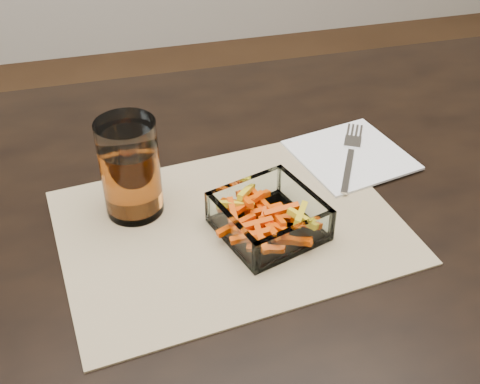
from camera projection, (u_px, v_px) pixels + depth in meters
name	position (u px, v px, depth m)	size (l,w,h in m)	color
dining_table	(312.00, 243.00, 0.92)	(1.60, 0.90, 0.75)	black
placemat	(230.00, 226.00, 0.82)	(0.45, 0.33, 0.00)	tan
glass_bowl	(269.00, 219.00, 0.79)	(0.15, 0.15, 0.05)	white
tumbler	(131.00, 171.00, 0.80)	(0.08, 0.08, 0.14)	white
napkin	(350.00, 155.00, 0.95)	(0.16, 0.16, 0.00)	white
fork	(351.00, 154.00, 0.94)	(0.11, 0.18, 0.00)	silver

